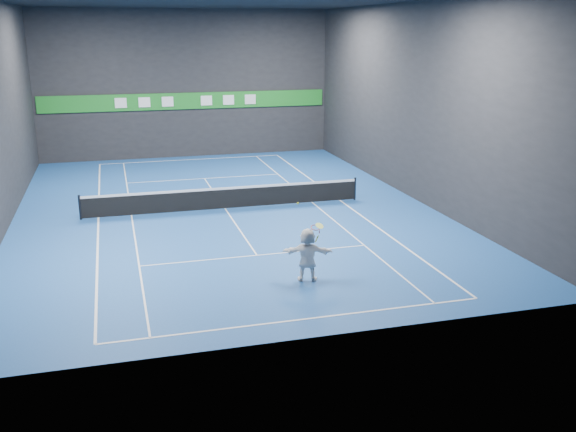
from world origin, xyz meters
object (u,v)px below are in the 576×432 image
object	(u,v)px
player	(307,255)
tennis_net	(225,197)
tennis_ball	(298,203)
tennis_racket	(316,229)

from	to	relation	value
player	tennis_net	xyz separation A→B (m)	(-1.03, 9.14, -0.33)
tennis_ball	tennis_net	xyz separation A→B (m)	(-0.72, 9.08, -2.03)
tennis_ball	player	bearing A→B (deg)	-9.78
player	tennis_ball	distance (m)	1.73
tennis_net	tennis_racket	size ratio (longest dim) A/B	19.91
player	tennis_racket	world-z (taller)	tennis_racket
tennis_ball	tennis_racket	bearing A→B (deg)	-0.54
player	tennis_ball	world-z (taller)	tennis_ball
tennis_ball	tennis_racket	size ratio (longest dim) A/B	0.11
tennis_ball	tennis_net	world-z (taller)	tennis_ball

